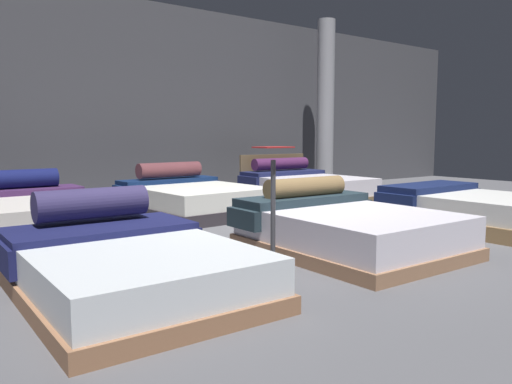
% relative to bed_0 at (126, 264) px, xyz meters
% --- Properties ---
extents(ground_plane, '(18.00, 18.00, 0.02)m').
position_rel_bed_0_xyz_m(ground_plane, '(2.25, 1.01, -0.22)').
color(ground_plane, '#5B5B60').
extents(showroom_back_wall, '(18.00, 0.06, 3.50)m').
position_rel_bed_0_xyz_m(showroom_back_wall, '(2.25, 5.07, 1.54)').
color(showroom_back_wall, '#47474C').
rests_on(showroom_back_wall, ground_plane).
extents(bed_0, '(1.49, 2.06, 0.70)m').
position_rel_bed_0_xyz_m(bed_0, '(0.00, 0.00, 0.00)').
color(bed_0, '#9B6A4A').
rests_on(bed_0, ground_plane).
extents(bed_1, '(1.65, 1.98, 0.69)m').
position_rel_bed_0_xyz_m(bed_1, '(2.24, -0.05, 0.02)').
color(bed_1, '#9A6E4F').
rests_on(bed_1, ground_plane).
extents(bed_2, '(1.55, 2.03, 0.49)m').
position_rel_bed_0_xyz_m(bed_2, '(4.46, -0.09, 0.01)').
color(bed_2, '#957248').
rests_on(bed_2, ground_plane).
extents(bed_3, '(1.75, 2.05, 0.70)m').
position_rel_bed_0_xyz_m(bed_3, '(-0.01, 3.00, 0.01)').
color(bed_3, black).
rests_on(bed_3, ground_plane).
extents(bed_4, '(1.74, 2.06, 0.73)m').
position_rel_bed_0_xyz_m(bed_4, '(2.22, 2.94, 0.02)').
color(bed_4, '#302C31').
rests_on(bed_4, ground_plane).
extents(bed_5, '(1.64, 2.02, 0.79)m').
position_rel_bed_0_xyz_m(bed_5, '(4.47, 3.02, 0.04)').
color(bed_5, brown).
rests_on(bed_5, ground_plane).
extents(price_sign, '(0.28, 0.24, 1.05)m').
position_rel_bed_0_xyz_m(price_sign, '(1.12, -0.30, 0.20)').
color(price_sign, '#3F3F44').
rests_on(price_sign, ground_plane).
extents(support_pillar, '(0.36, 0.36, 3.50)m').
position_rel_bed_0_xyz_m(support_pillar, '(6.11, 4.21, 1.54)').
color(support_pillar, '#99999E').
rests_on(support_pillar, ground_plane).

